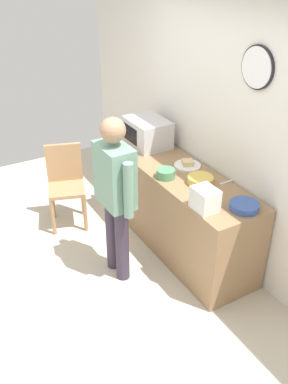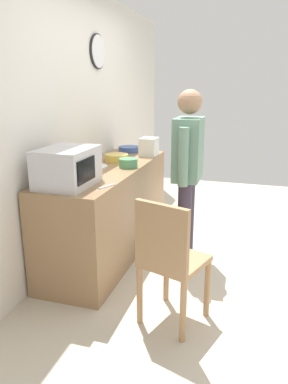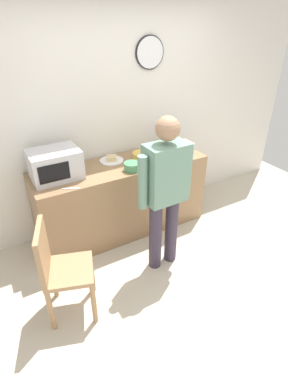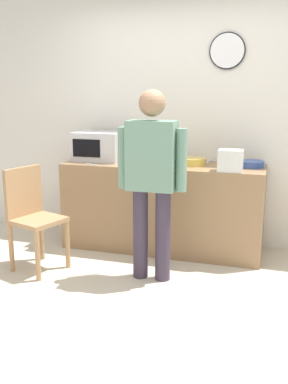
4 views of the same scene
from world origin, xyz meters
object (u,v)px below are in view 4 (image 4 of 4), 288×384
toaster (231,161)px  spoon_utensil (92,165)px  microwave (99,146)px  salad_bowl (163,163)px  wooden_chair (32,213)px  person_standing (152,172)px  cereal_bowl (251,164)px  fork_utensil (208,162)px  sandwich_plate (161,160)px  mixing_bowl (194,162)px

toaster → spoon_utensil: 1.36m
toaster → microwave: bearing=169.5°
salad_bowl → wooden_chair: bearing=-147.8°
microwave → salad_bowl: microwave is taller
salad_bowl → person_standing: size_ratio=0.11×
cereal_bowl → spoon_utensil: bearing=-167.3°
toaster → wooden_chair: size_ratio=0.23×
toaster → spoon_utensil: toaster is taller
microwave → toaster: microwave is taller
microwave → toaster: bearing=-10.5°
microwave → salad_bowl: size_ratio=2.76×
microwave → fork_utensil: microwave is taller
salad_bowl → person_standing: person_standing is taller
spoon_utensil → person_standing: 0.92m
sandwich_plate → person_standing: person_standing is taller
cereal_bowl → toaster: toaster is taller
microwave → mixing_bowl: (1.02, -0.02, -0.11)m
cereal_bowl → fork_utensil: bearing=157.4°
sandwich_plate → mixing_bowl: bearing=-16.1°
person_standing → mixing_bowl: bearing=75.4°
salad_bowl → spoon_utensil: (-0.71, -0.07, -0.04)m
mixing_bowl → wooden_chair: 1.63m
mixing_bowl → person_standing: size_ratio=0.15×
salad_bowl → spoon_utensil: 0.71m
wooden_chair → cereal_bowl: bearing=26.7°
mixing_bowl → sandwich_plate: bearing=163.9°
microwave → sandwich_plate: (0.66, 0.09, -0.13)m
fork_utensil → spoon_utensil: same height
sandwich_plate → fork_utensil: 0.49m
toaster → sandwich_plate: bearing=155.0°
fork_utensil → person_standing: 1.08m
sandwich_plate → salad_bowl: size_ratio=1.51×
mixing_bowl → spoon_utensil: 1.01m
cereal_bowl → mixing_bowl: bearing=-174.5°
toaster → fork_utensil: size_ratio=1.29×
spoon_utensil → microwave: bearing=99.1°
sandwich_plate → mixing_bowl: 0.37m
sandwich_plate → salad_bowl: salad_bowl is taller
salad_bowl → mixing_bowl: (0.26, 0.22, -0.01)m
salad_bowl → wooden_chair: salad_bowl is taller
salad_bowl → wooden_chair: (-1.05, -0.66, -0.41)m
spoon_utensil → fork_utensil: bearing=26.0°
cereal_bowl → person_standing: person_standing is taller
cereal_bowl → spoon_utensil: (-1.52, -0.34, -0.03)m
salad_bowl → fork_utensil: 0.59m
person_standing → sandwich_plate: bearing=99.6°
spoon_utensil → person_standing: (0.76, -0.50, 0.05)m
cereal_bowl → toaster: size_ratio=1.14×
salad_bowl → spoon_utensil: salad_bowl is taller
sandwich_plate → person_standing: size_ratio=0.17×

